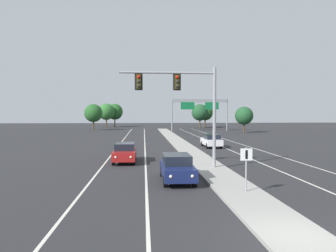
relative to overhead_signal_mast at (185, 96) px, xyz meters
The scene contains 18 objects.
ground_plane 14.19m from the overhead_signal_mast, 81.76° to the right, with size 260.00×260.00×0.00m, color #28282B.
median_island 7.45m from the overhead_signal_mast, 69.22° to the left, with size 2.40×110.00×0.15m, color #9E9B93.
lane_stripe_oncoming_center 13.39m from the overhead_signal_mast, 103.22° to the left, with size 0.14×100.00×0.01m, color silver.
lane_stripe_receding_center 14.65m from the overhead_signal_mast, 61.18° to the left, with size 0.14×100.00×0.01m, color silver.
edge_stripe_left 14.45m from the overhead_signal_mast, 117.04° to the left, with size 0.14×100.00×0.01m, color silver.
edge_stripe_right 16.41m from the overhead_signal_mast, 50.45° to the left, with size 0.14×100.00×0.01m, color silver.
overhead_signal_mast is the anchor object (origin of this frame).
median_sign_post 8.39m from the overhead_signal_mast, 73.47° to the right, with size 0.60×0.10×2.20m.
car_oncoming_navy 5.98m from the overhead_signal_mast, 104.22° to the right, with size 1.84×4.48×1.58m.
car_oncoming_red 7.42m from the overhead_signal_mast, 139.84° to the left, with size 1.84×4.48×1.58m.
car_receding_white 16.28m from the overhead_signal_mast, 70.74° to the left, with size 1.87×4.49×1.58m.
highway_sign_gantry 51.38m from the overhead_signal_mast, 78.68° to the left, with size 13.28×0.42×7.50m.
tree_far_right_a 65.95m from the overhead_signal_mast, 78.88° to the left, with size 4.66×4.66×6.74m.
tree_far_left_c 58.25m from the overhead_signal_mast, 105.22° to the left, with size 4.45×4.45×6.44m.
tree_far_left_b 77.05m from the overhead_signal_mast, 98.87° to the left, with size 4.93×4.93×7.14m.
tree_far_right_b 71.46m from the overhead_signal_mast, 77.73° to the left, with size 4.65×4.65×6.73m.
tree_far_right_c 46.64m from the overhead_signal_mast, 66.92° to the left, with size 3.84×3.84×5.55m.
tree_far_left_a 74.23m from the overhead_signal_mast, 100.94° to the left, with size 4.92×4.92×7.12m.
Camera 1 is at (-4.83, -9.46, 4.02)m, focal length 33.73 mm.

